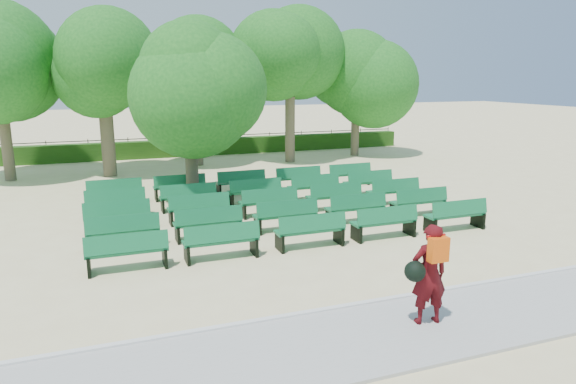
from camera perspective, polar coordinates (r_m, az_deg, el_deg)
The scene contains 9 objects.
ground at distance 15.53m, azimuth -2.83°, elevation -3.32°, with size 120.00×120.00×0.00m, color beige.
paving at distance 9.22m, azimuth 11.69°, elevation -15.11°, with size 30.00×2.20×0.06m, color #A7A7A2.
curb at distance 10.09m, azimuth 8.18°, elevation -12.27°, with size 30.00×0.12×0.10m, color silver.
hedge at distance 28.85m, azimuth -11.29°, elevation 4.84°, with size 26.00×0.70×0.90m, color #224A13.
fence at distance 29.31m, azimuth -11.38°, elevation 4.07°, with size 26.00×0.10×1.02m, color black, non-canonical shape.
tree_line at distance 25.02m, azimuth -9.76°, elevation 2.68°, with size 21.80×6.80×7.04m, color #206C1E, non-canonical shape.
bench_array at distance 16.18m, azimuth -2.21°, elevation -2.32°, with size 1.85×0.71×1.14m.
tree_among at distance 17.73m, azimuth -10.99°, elevation 10.99°, with size 4.07×4.07×5.67m.
person at distance 9.25m, azimuth 15.33°, elevation -8.68°, with size 0.87×0.54×1.80m.
Camera 1 is at (-4.46, -14.25, 4.29)m, focal length 32.00 mm.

